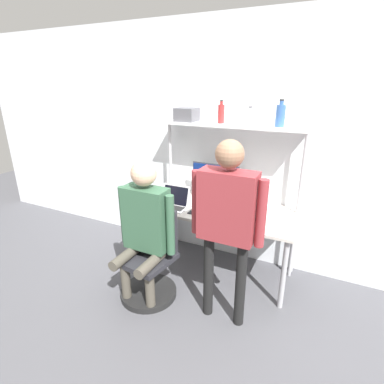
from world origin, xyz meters
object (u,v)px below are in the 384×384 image
Objects in this scene: person_standing at (227,213)px; storage_box at (187,115)px; office_chair at (150,270)px; bottle_red at (221,114)px; bottle_blue at (280,115)px; cell_phone at (193,211)px; laptop at (174,201)px; monitor at (215,181)px; bottle_clear at (250,117)px; person_seated at (144,222)px.

storage_box is (-0.83, 0.92, 0.65)m from person_standing.
office_chair is 1.76m from bottle_red.
bottle_red is (-0.42, 0.92, 0.67)m from person_standing.
cell_phone is at bearing -148.70° from bottle_blue.
storage_box is (-0.40, 0.00, -0.03)m from bottle_red.
office_chair is at bearing -89.20° from laptop.
person_standing is at bearing -33.83° from laptop.
bottle_red reaches higher than monitor.
bottle_red reaches higher than bottle_clear.
storage_box is at bearing 180.00° from bottle_clear.
monitor is 2.12× the size of bottle_blue.
bottle_blue is (0.96, 0.92, 1.46)m from office_chair.
person_standing reaches higher than monitor.
monitor is at bearing 117.24° from person_standing.
office_chair is 3.81× the size of bottle_red.
person_standing is (0.46, -0.90, 0.06)m from monitor.
monitor is 3.00× the size of bottle_clear.
storage_box is at bearing 92.57° from person_seated.
cell_phone is 0.82× the size of bottle_clear.
bottle_red is 0.92× the size of bottle_blue.
bottle_blue is 1.15× the size of storage_box.
bottle_red is 0.60m from bottle_blue.
person_seated is 0.82m from person_standing.
bottle_red is (0.11, 0.44, 0.96)m from cell_phone.
cell_phone is 0.67× the size of storage_box.
person_seated is at bearing -124.76° from bottle_clear.
bottle_blue is (0.97, 0.40, 0.91)m from laptop.
office_chair is 1.98m from bottle_blue.
office_chair is 4.94× the size of bottle_clear.
bottle_red is 1.05× the size of storage_box.
bottle_blue reaches higher than cell_phone.
person_seated is (0.00, -0.57, -0.00)m from laptop.
bottle_blue is (0.96, 0.96, 0.91)m from person_seated.
person_seated is at bearing -135.03° from bottle_blue.
cell_phone is 0.78m from person_standing.
cell_phone is 1.07m from storage_box.
bottle_blue reaches higher than monitor.
bottle_clear is (-0.30, -0.00, -0.03)m from bottle_blue.
bottle_clear is at bearing -0.00° from bottle_red.
bottle_blue is (0.60, 0.00, 0.01)m from bottle_red.
bottle_clear reaches higher than monitor.
bottle_red is 1.30× the size of bottle_clear.
storage_box is at bearing 131.83° from person_standing.
bottle_red is at bearing 47.64° from laptop.
storage_box reaches higher than office_chair.
person_standing is 6.37× the size of bottle_blue.
person_seated is at bearing -110.48° from bottle_red.
monitor is at bearing 49.07° from laptop.
storage_box is (-0.04, 0.96, 0.88)m from person_seated.
cell_phone is 1.11m from bottle_clear.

